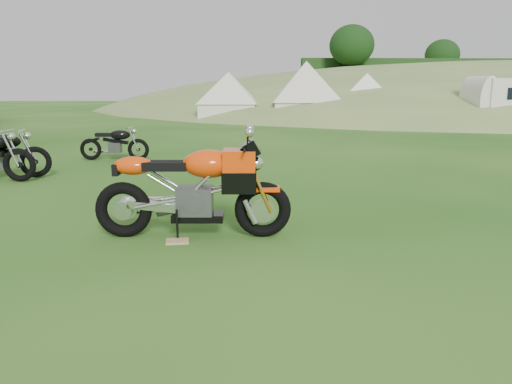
{
  "coord_description": "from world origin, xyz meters",
  "views": [
    {
      "loc": [
        -0.01,
        -5.72,
        1.84
      ],
      "look_at": [
        0.25,
        0.4,
        0.54
      ],
      "focal_mm": 35.0,
      "sensor_mm": 36.0,
      "label": 1
    }
  ],
  "objects_px": {
    "vintage_moto_d": "(114,143)",
    "tent_left": "(229,96)",
    "tent_right": "(366,97)",
    "tent_mid": "(306,93)",
    "plywood_board": "(177,241)",
    "sport_motorcycle": "(192,182)"
  },
  "relations": [
    {
      "from": "tent_right",
      "to": "tent_mid",
      "type": "bearing_deg",
      "value": -163.15
    },
    {
      "from": "sport_motorcycle",
      "to": "tent_mid",
      "type": "distance_m",
      "value": 21.55
    },
    {
      "from": "tent_left",
      "to": "vintage_moto_d",
      "type": "bearing_deg",
      "value": -95.24
    },
    {
      "from": "tent_mid",
      "to": "vintage_moto_d",
      "type": "bearing_deg",
      "value": -112.09
    },
    {
      "from": "sport_motorcycle",
      "to": "tent_left",
      "type": "xyz_separation_m",
      "value": [
        0.2,
        21.91,
        0.62
      ]
    },
    {
      "from": "plywood_board",
      "to": "tent_mid",
      "type": "xyz_separation_m",
      "value": [
        4.52,
        21.32,
        1.46
      ]
    },
    {
      "from": "vintage_moto_d",
      "to": "tent_left",
      "type": "bearing_deg",
      "value": 84.45
    },
    {
      "from": "tent_mid",
      "to": "tent_right",
      "type": "xyz_separation_m",
      "value": [
        3.37,
        0.33,
        -0.18
      ]
    },
    {
      "from": "vintage_moto_d",
      "to": "plywood_board",
      "type": "bearing_deg",
      "value": -66.65
    },
    {
      "from": "plywood_board",
      "to": "vintage_moto_d",
      "type": "distance_m",
      "value": 7.3
    },
    {
      "from": "tent_mid",
      "to": "sport_motorcycle",
      "type": "bearing_deg",
      "value": -98.26
    },
    {
      "from": "plywood_board",
      "to": "tent_mid",
      "type": "distance_m",
      "value": 21.84
    },
    {
      "from": "tent_mid",
      "to": "tent_right",
      "type": "bearing_deg",
      "value": 9.03
    },
    {
      "from": "sport_motorcycle",
      "to": "vintage_moto_d",
      "type": "xyz_separation_m",
      "value": [
        -2.52,
        6.67,
        -0.24
      ]
    },
    {
      "from": "tent_left",
      "to": "tent_mid",
      "type": "distance_m",
      "value": 4.23
    },
    {
      "from": "vintage_moto_d",
      "to": "tent_left",
      "type": "xyz_separation_m",
      "value": [
        2.72,
        15.23,
        0.86
      ]
    },
    {
      "from": "tent_left",
      "to": "tent_right",
      "type": "height_order",
      "value": "tent_left"
    },
    {
      "from": "sport_motorcycle",
      "to": "tent_right",
      "type": "bearing_deg",
      "value": 72.33
    },
    {
      "from": "tent_left",
      "to": "tent_right",
      "type": "distance_m",
      "value": 7.53
    },
    {
      "from": "plywood_board",
      "to": "vintage_moto_d",
      "type": "relative_size",
      "value": 0.16
    },
    {
      "from": "vintage_moto_d",
      "to": "tent_left",
      "type": "distance_m",
      "value": 15.5
    },
    {
      "from": "plywood_board",
      "to": "tent_left",
      "type": "distance_m",
      "value": 22.17
    }
  ]
}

